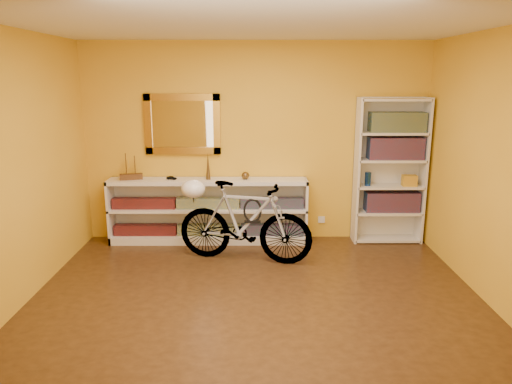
{
  "coord_description": "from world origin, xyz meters",
  "views": [
    {
      "loc": [
        -0.02,
        -4.28,
        2.15
      ],
      "look_at": [
        0.0,
        0.7,
        0.95
      ],
      "focal_mm": 33.61,
      "sensor_mm": 36.0,
      "label": 1
    }
  ],
  "objects_px": {
    "console_unit": "(208,211)",
    "helmet": "(193,189)",
    "bicycle": "(245,222)",
    "bookcase": "(390,171)"
  },
  "relations": [
    {
      "from": "console_unit",
      "to": "helmet",
      "type": "xyz_separation_m",
      "value": [
        -0.12,
        -0.55,
        0.43
      ]
    },
    {
      "from": "bicycle",
      "to": "console_unit",
      "type": "bearing_deg",
      "value": 48.84
    },
    {
      "from": "bicycle",
      "to": "helmet",
      "type": "height_order",
      "value": "bicycle"
    },
    {
      "from": "bookcase",
      "to": "helmet",
      "type": "distance_m",
      "value": 2.56
    },
    {
      "from": "bicycle",
      "to": "helmet",
      "type": "distance_m",
      "value": 0.73
    },
    {
      "from": "console_unit",
      "to": "bicycle",
      "type": "height_order",
      "value": "bicycle"
    },
    {
      "from": "console_unit",
      "to": "helmet",
      "type": "bearing_deg",
      "value": -102.42
    },
    {
      "from": "bookcase",
      "to": "bicycle",
      "type": "xyz_separation_m",
      "value": [
        -1.88,
        -0.72,
        -0.47
      ]
    },
    {
      "from": "console_unit",
      "to": "bicycle",
      "type": "relative_size",
      "value": 1.58
    },
    {
      "from": "console_unit",
      "to": "bicycle",
      "type": "bearing_deg",
      "value": -54.6
    }
  ]
}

